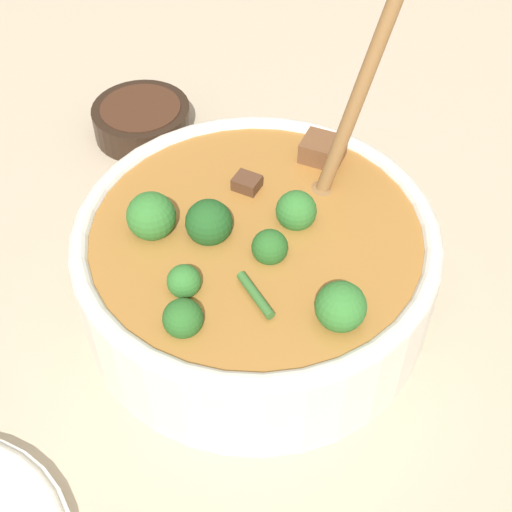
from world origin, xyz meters
The scene contains 3 objects.
ground_plane centered at (0.00, 0.00, 0.00)m, with size 4.00×4.00×0.00m, color #C6B293.
stew_bowl centered at (0.00, 0.00, 0.06)m, with size 0.29×0.29×0.26m.
condiment_bowl centered at (-0.27, -0.01, 0.02)m, with size 0.11×0.11×0.03m.
Camera 1 is at (0.36, -0.16, 0.49)m, focal length 50.00 mm.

